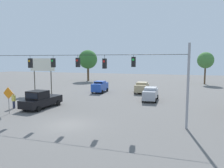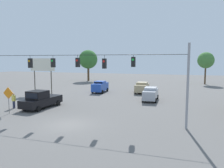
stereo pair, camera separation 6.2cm
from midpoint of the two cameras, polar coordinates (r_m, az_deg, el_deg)
ground_plane at (r=19.95m, az=-11.18°, el=-10.36°), size 140.00×140.00×0.00m
overhead_signal_span at (r=20.93m, az=-8.91°, el=2.96°), size 19.93×0.38×7.06m
pickup_truck_black_parked_shoulder at (r=27.21m, az=-18.04°, el=-3.94°), size 2.63×5.62×2.12m
sedan_tan_oncoming_deep at (r=37.85m, az=7.92°, el=-0.86°), size 2.14×4.48×1.87m
sedan_silver_oncoming_far at (r=30.95m, az=10.09°, el=-2.50°), size 1.99×4.61×1.88m
sedan_blue_withflow_far at (r=38.26m, az=-3.08°, el=-0.64°), size 2.07×4.43×1.98m
traffic_cone_nearest at (r=26.89m, az=-19.14°, el=-5.63°), size 0.42×0.42×0.55m
traffic_cone_second at (r=28.53m, az=-16.58°, el=-4.86°), size 0.42×0.42×0.55m
traffic_cone_third at (r=30.47m, az=-14.11°, el=-4.08°), size 0.42×0.42×0.55m
roadside_billboard at (r=37.83m, az=-17.66°, el=4.18°), size 4.59×0.16×5.92m
work_zone_sign at (r=25.43m, az=-25.39°, el=-2.65°), size 1.27×0.06×2.84m
pedestrian at (r=28.17m, az=-24.23°, el=-3.96°), size 0.40×0.28×1.82m
tree_horizon_left at (r=55.03m, az=23.35°, el=5.69°), size 3.74×3.74×7.44m
tree_horizon_right at (r=59.13m, az=-6.21°, el=6.38°), size 4.99×4.99×8.28m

